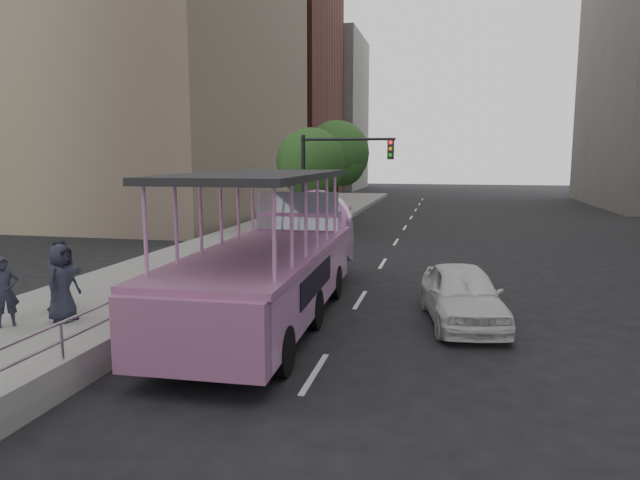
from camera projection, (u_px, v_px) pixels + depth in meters
The scene contains 15 objects.
ground at pixel (292, 339), 13.38m from camera, with size 160.00×160.00×0.00m, color black.
sidewalk at pixel (224, 254), 24.25m from camera, with size 5.50×80.00×0.30m, color #969691.
kerb_wall at pixel (204, 292), 15.91m from camera, with size 0.24×30.00×0.36m, color gray.
guardrail at pixel (203, 269), 15.82m from camera, with size 0.07×22.00×0.71m.
duck_boat at pixel (278, 261), 15.46m from camera, with size 3.20×11.69×3.86m.
car at pixel (462, 294), 14.56m from camera, with size 1.78×4.40×1.50m, color white.
pedestrian_near at pixel (5, 292), 13.23m from camera, with size 0.60×0.39×1.65m, color #282B3A.
pedestrian_mid at pixel (63, 275), 14.70m from camera, with size 0.88×0.69×1.81m, color #282B3A.
pedestrian_far at pixel (62, 283), 13.67m from camera, with size 0.92×0.60×1.88m, color #282B3A.
parking_sign at pixel (286, 222), 23.45m from camera, with size 0.20×0.54×2.49m.
traffic_signal at pixel (329, 174), 25.31m from camera, with size 4.20×0.32×5.20m.
street_tree_near at pixel (312, 165), 28.92m from camera, with size 3.52×3.52×5.72m.
street_tree_far at pixel (338, 156), 34.60m from camera, with size 3.97×3.97×6.45m.
midrise_brick at pixel (249, 75), 61.74m from camera, with size 18.00×16.00×26.00m, color brown.
midrise_stone_b at pixel (303, 114), 77.20m from camera, with size 16.00×14.00×20.00m, color gray.
Camera 1 is at (3.45, -12.45, 4.22)m, focal length 32.00 mm.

